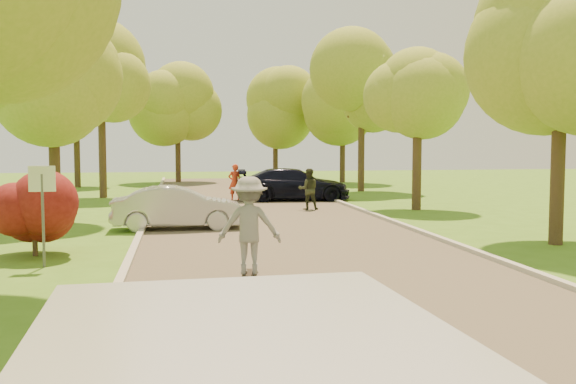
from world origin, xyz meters
TOP-DOWN VIEW (x-y plane):
  - ground at (0.00, 0.00)m, footprint 100.00×100.00m
  - road at (0.00, 8.00)m, footprint 8.00×60.00m
  - curb_left at (-4.05, 8.00)m, footprint 0.18×60.00m
  - curb_right at (4.05, 8.00)m, footprint 0.18×60.00m
  - street_sign at (-5.80, 4.00)m, footprint 0.55×0.06m
  - red_shrub at (-6.30, 5.50)m, footprint 1.70×1.70m
  - tree_l_midb at (-6.81, 12.00)m, footprint 4.30×4.20m
  - tree_l_far at (-6.39, 22.00)m, footprint 4.92×4.80m
  - tree_r_mida at (7.02, 5.00)m, footprint 5.13×5.00m
  - tree_r_midb at (6.60, 14.00)m, footprint 4.51×4.40m
  - tree_r_far at (7.23, 24.00)m, footprint 5.33×5.20m
  - tree_bg_a at (-8.78, 30.00)m, footprint 5.12×5.00m
  - tree_bg_b at (8.22, 32.00)m, footprint 5.12×5.00m
  - tree_bg_c at (-2.79, 34.00)m, footprint 4.92×4.80m
  - tree_bg_d at (4.22, 36.00)m, footprint 5.12×5.00m
  - silver_sedan at (-2.97, 9.71)m, footprint 4.05×1.43m
  - dark_sedan at (2.30, 18.85)m, footprint 5.28×2.44m
  - longboard at (-1.60, 2.00)m, footprint 0.42×1.00m
  - skateboarder at (-1.60, 2.00)m, footprint 1.31×0.88m
  - person_striped at (-0.38, 19.49)m, footprint 0.65×0.46m
  - person_olive at (2.14, 14.66)m, footprint 0.85×0.68m

SIDE VIEW (x-z plane):
  - ground at x=0.00m, z-range 0.00..0.00m
  - road at x=0.00m, z-range 0.00..0.01m
  - curb_left at x=-4.05m, z-range 0.00..0.12m
  - curb_right at x=4.05m, z-range 0.00..0.12m
  - longboard at x=-1.60m, z-range 0.05..0.16m
  - silver_sedan at x=-2.97m, z-range 0.00..1.33m
  - dark_sedan at x=2.30m, z-range 0.00..1.49m
  - person_olive at x=2.14m, z-range 0.00..1.65m
  - person_striped at x=-0.38m, z-range 0.00..1.69m
  - skateboarder at x=-1.60m, z-range 0.12..2.01m
  - red_shrub at x=-6.30m, z-range 0.12..2.07m
  - street_sign at x=-5.80m, z-range 0.48..2.65m
  - tree_l_midb at x=-6.81m, z-range 1.28..7.89m
  - tree_r_midb at x=6.60m, z-range 1.38..8.38m
  - tree_bg_c at x=-2.79m, z-range 1.35..8.69m
  - tree_bg_a at x=-8.78m, z-range 1.45..9.18m
  - tree_bg_d at x=4.22m, z-range 1.45..9.18m
  - tree_l_far at x=-6.39m, z-range 1.57..9.36m
  - tree_r_mida at x=7.02m, z-range 1.56..9.51m
  - tree_bg_b at x=8.22m, z-range 1.56..9.51m
  - tree_r_far at x=7.23m, z-range 1.66..10.00m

